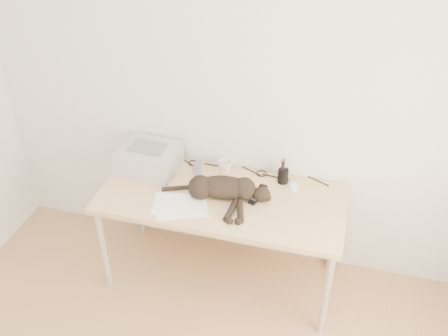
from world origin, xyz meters
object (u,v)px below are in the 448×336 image
(desk, at_px, (225,204))
(printer, at_px, (149,158))
(pen_cup, at_px, (283,176))
(cat, at_px, (220,189))
(mug, at_px, (225,167))
(mouse, at_px, (293,185))

(desk, relative_size, printer, 3.91)
(desk, bearing_deg, pen_cup, 25.89)
(desk, bearing_deg, cat, -92.07)
(printer, bearing_deg, cat, -18.24)
(cat, xyz_separation_m, pen_cup, (0.36, 0.28, -0.02))
(cat, bearing_deg, pen_cup, 29.57)
(printer, relative_size, cat, 0.56)
(mug, relative_size, mouse, 0.87)
(desk, bearing_deg, mouse, 17.40)
(cat, distance_m, mug, 0.28)
(pen_cup, xyz_separation_m, mouse, (0.08, -0.04, -0.03))
(desk, height_order, printer, printer)
(printer, height_order, mouse, printer)
(pen_cup, relative_size, mouse, 1.62)
(printer, xyz_separation_m, cat, (0.57, -0.19, -0.02))
(printer, distance_m, mug, 0.53)
(desk, height_order, cat, cat)
(cat, relative_size, pen_cup, 3.94)
(desk, bearing_deg, mug, 105.94)
(printer, bearing_deg, desk, -8.36)
(cat, relative_size, mug, 7.30)
(mouse, bearing_deg, pen_cup, 139.03)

